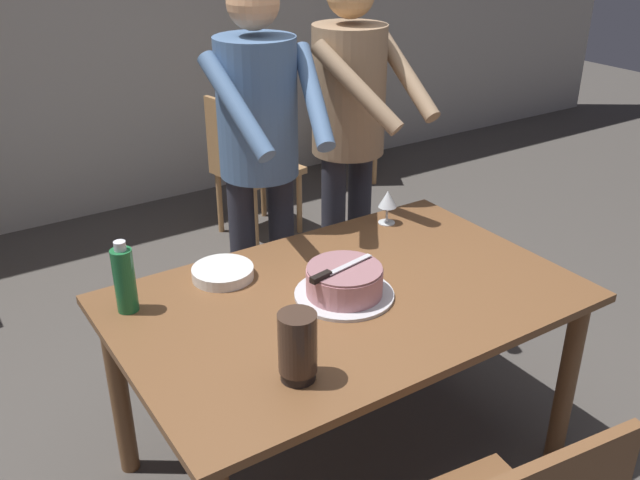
{
  "coord_description": "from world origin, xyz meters",
  "views": [
    {
      "loc": [
        -1.19,
        -1.67,
        1.96
      ],
      "look_at": [
        -0.01,
        0.15,
        0.9
      ],
      "focal_mm": 39.1,
      "sensor_mm": 36.0,
      "label": 1
    }
  ],
  "objects_px": {
    "plate_stack": "(223,273)",
    "background_chair_1": "(248,163)",
    "person_standing_beside": "(350,125)",
    "person_cutting_cake": "(259,145)",
    "cake_knife": "(329,273)",
    "hurricane_lamp": "(298,346)",
    "background_chair_0": "(348,112)",
    "cake_on_platter": "(344,283)",
    "water_bottle": "(125,279)",
    "wine_glass_near": "(388,200)",
    "main_dining_table": "(346,320)"
  },
  "relations": [
    {
      "from": "cake_knife",
      "to": "hurricane_lamp",
      "type": "height_order",
      "value": "hurricane_lamp"
    },
    {
      "from": "background_chair_1",
      "to": "cake_knife",
      "type": "bearing_deg",
      "value": -110.22
    },
    {
      "from": "main_dining_table",
      "to": "cake_knife",
      "type": "relative_size",
      "value": 5.77
    },
    {
      "from": "plate_stack",
      "to": "person_standing_beside",
      "type": "bearing_deg",
      "value": 25.76
    },
    {
      "from": "hurricane_lamp",
      "to": "background_chair_1",
      "type": "height_order",
      "value": "hurricane_lamp"
    },
    {
      "from": "main_dining_table",
      "to": "water_bottle",
      "type": "xyz_separation_m",
      "value": [
        -0.66,
        0.31,
        0.22
      ]
    },
    {
      "from": "main_dining_table",
      "to": "background_chair_1",
      "type": "distance_m",
      "value": 2.11
    },
    {
      "from": "cake_on_platter",
      "to": "background_chair_0",
      "type": "height_order",
      "value": "background_chair_0"
    },
    {
      "from": "water_bottle",
      "to": "hurricane_lamp",
      "type": "relative_size",
      "value": 1.19
    },
    {
      "from": "cake_knife",
      "to": "background_chair_1",
      "type": "bearing_deg",
      "value": 69.78
    },
    {
      "from": "plate_stack",
      "to": "person_standing_beside",
      "type": "xyz_separation_m",
      "value": [
        0.83,
        0.4,
        0.31
      ]
    },
    {
      "from": "hurricane_lamp",
      "to": "background_chair_1",
      "type": "distance_m",
      "value": 2.54
    },
    {
      "from": "person_cutting_cake",
      "to": "person_standing_beside",
      "type": "relative_size",
      "value": 1.0
    },
    {
      "from": "cake_on_platter",
      "to": "background_chair_0",
      "type": "distance_m",
      "value": 3.21
    },
    {
      "from": "background_chair_0",
      "to": "person_standing_beside",
      "type": "bearing_deg",
      "value": -125.29
    },
    {
      "from": "plate_stack",
      "to": "background_chair_1",
      "type": "height_order",
      "value": "background_chair_1"
    },
    {
      "from": "plate_stack",
      "to": "person_cutting_cake",
      "type": "bearing_deg",
      "value": 45.54
    },
    {
      "from": "hurricane_lamp",
      "to": "person_standing_beside",
      "type": "xyz_separation_m",
      "value": [
        0.91,
        1.04,
        0.22
      ]
    },
    {
      "from": "person_cutting_cake",
      "to": "background_chair_0",
      "type": "xyz_separation_m",
      "value": [
        1.78,
        1.89,
        -0.58
      ]
    },
    {
      "from": "hurricane_lamp",
      "to": "background_chair_0",
      "type": "height_order",
      "value": "hurricane_lamp"
    },
    {
      "from": "background_chair_0",
      "to": "background_chair_1",
      "type": "bearing_deg",
      "value": -152.93
    },
    {
      "from": "hurricane_lamp",
      "to": "cake_knife",
      "type": "bearing_deg",
      "value": 44.06
    },
    {
      "from": "cake_on_platter",
      "to": "plate_stack",
      "type": "relative_size",
      "value": 1.55
    },
    {
      "from": "main_dining_table",
      "to": "cake_on_platter",
      "type": "xyz_separation_m",
      "value": [
        -0.01,
        0.0,
        0.15
      ]
    },
    {
      "from": "plate_stack",
      "to": "background_chair_0",
      "type": "distance_m",
      "value": 3.13
    },
    {
      "from": "water_bottle",
      "to": "person_cutting_cake",
      "type": "relative_size",
      "value": 0.15
    },
    {
      "from": "cake_knife",
      "to": "main_dining_table",
      "type": "bearing_deg",
      "value": 8.99
    },
    {
      "from": "wine_glass_near",
      "to": "water_bottle",
      "type": "relative_size",
      "value": 0.58
    },
    {
      "from": "water_bottle",
      "to": "person_cutting_cake",
      "type": "distance_m",
      "value": 0.85
    },
    {
      "from": "cake_knife",
      "to": "person_cutting_cake",
      "type": "xyz_separation_m",
      "value": [
        0.14,
        0.72,
        0.21
      ]
    },
    {
      "from": "water_bottle",
      "to": "hurricane_lamp",
      "type": "xyz_separation_m",
      "value": [
        0.28,
        -0.61,
        -0.01
      ]
    },
    {
      "from": "hurricane_lamp",
      "to": "person_standing_beside",
      "type": "bearing_deg",
      "value": 48.92
    },
    {
      "from": "cake_knife",
      "to": "wine_glass_near",
      "type": "xyz_separation_m",
      "value": [
        0.56,
        0.4,
        -0.01
      ]
    },
    {
      "from": "plate_stack",
      "to": "wine_glass_near",
      "type": "xyz_separation_m",
      "value": [
        0.78,
        0.05,
        0.08
      ]
    },
    {
      "from": "water_bottle",
      "to": "background_chair_0",
      "type": "bearing_deg",
      "value": 42.45
    },
    {
      "from": "water_bottle",
      "to": "person_cutting_cake",
      "type": "height_order",
      "value": "person_cutting_cake"
    },
    {
      "from": "wine_glass_near",
      "to": "hurricane_lamp",
      "type": "relative_size",
      "value": 0.69
    },
    {
      "from": "plate_stack",
      "to": "background_chair_0",
      "type": "bearing_deg",
      "value": 46.5
    },
    {
      "from": "cake_knife",
      "to": "wine_glass_near",
      "type": "distance_m",
      "value": 0.69
    },
    {
      "from": "background_chair_1",
      "to": "main_dining_table",
      "type": "bearing_deg",
      "value": -108.25
    },
    {
      "from": "person_cutting_cake",
      "to": "background_chair_1",
      "type": "xyz_separation_m",
      "value": [
        0.59,
        1.28,
        -0.58
      ]
    },
    {
      "from": "main_dining_table",
      "to": "background_chair_0",
      "type": "bearing_deg",
      "value": 54.65
    },
    {
      "from": "background_chair_0",
      "to": "background_chair_1",
      "type": "distance_m",
      "value": 1.33
    },
    {
      "from": "cake_knife",
      "to": "water_bottle",
      "type": "xyz_separation_m",
      "value": [
        -0.57,
        0.33,
        -0.0
      ]
    },
    {
      "from": "background_chair_1",
      "to": "water_bottle",
      "type": "bearing_deg",
      "value": -128.0
    },
    {
      "from": "person_cutting_cake",
      "to": "person_standing_beside",
      "type": "xyz_separation_m",
      "value": [
        0.47,
        0.03,
        0.0
      ]
    },
    {
      "from": "cake_knife",
      "to": "background_chair_1",
      "type": "xyz_separation_m",
      "value": [
        0.74,
        2.01,
        -0.37
      ]
    },
    {
      "from": "cake_on_platter",
      "to": "background_chair_1",
      "type": "height_order",
      "value": "background_chair_1"
    },
    {
      "from": "hurricane_lamp",
      "to": "plate_stack",
      "type": "bearing_deg",
      "value": 82.99
    },
    {
      "from": "cake_knife",
      "to": "background_chair_0",
      "type": "xyz_separation_m",
      "value": [
        1.93,
        2.61,
        -0.37
      ]
    }
  ]
}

